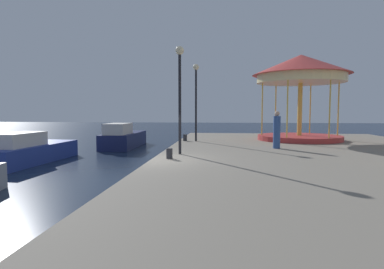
{
  "coord_description": "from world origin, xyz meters",
  "views": [
    {
      "loc": [
        2.68,
        -11.84,
        2.62
      ],
      "look_at": [
        1.24,
        3.11,
        1.51
      ],
      "focal_mm": 29.81,
      "sensor_mm": 36.0,
      "label": 1
    }
  ],
  "objects_px": {
    "motorboat_blue": "(29,151)",
    "carousel": "(301,77)",
    "bollard_center": "(169,153)",
    "bollard_north": "(185,138)",
    "lamp_post_far_end": "(196,89)",
    "motorboat_navy": "(123,138)",
    "person_far_corner": "(277,131)",
    "lamp_post_mid_promenade": "(180,81)"
  },
  "relations": [
    {
      "from": "lamp_post_mid_promenade",
      "to": "person_far_corner",
      "type": "relative_size",
      "value": 2.48
    },
    {
      "from": "lamp_post_mid_promenade",
      "to": "person_far_corner",
      "type": "distance_m",
      "value": 5.53
    },
    {
      "from": "lamp_post_mid_promenade",
      "to": "bollard_center",
      "type": "bearing_deg",
      "value": -99.72
    },
    {
      "from": "lamp_post_mid_promenade",
      "to": "bollard_center",
      "type": "xyz_separation_m",
      "value": [
        -0.23,
        -1.33,
        -2.86
      ]
    },
    {
      "from": "lamp_post_mid_promenade",
      "to": "carousel",
      "type": "bearing_deg",
      "value": 47.49
    },
    {
      "from": "carousel",
      "to": "bollard_north",
      "type": "height_order",
      "value": "carousel"
    },
    {
      "from": "bollard_center",
      "to": "person_far_corner",
      "type": "distance_m",
      "value": 6.05
    },
    {
      "from": "carousel",
      "to": "lamp_post_far_end",
      "type": "relative_size",
      "value": 1.29
    },
    {
      "from": "motorboat_navy",
      "to": "lamp_post_mid_promenade",
      "type": "distance_m",
      "value": 10.99
    },
    {
      "from": "lamp_post_mid_promenade",
      "to": "bollard_center",
      "type": "distance_m",
      "value": 3.16
    },
    {
      "from": "motorboat_blue",
      "to": "bollard_center",
      "type": "relative_size",
      "value": 14.98
    },
    {
      "from": "motorboat_blue",
      "to": "lamp_post_far_end",
      "type": "distance_m",
      "value": 9.64
    },
    {
      "from": "bollard_north",
      "to": "lamp_post_far_end",
      "type": "bearing_deg",
      "value": -9.26
    },
    {
      "from": "person_far_corner",
      "to": "lamp_post_mid_promenade",
      "type": "bearing_deg",
      "value": -150.67
    },
    {
      "from": "bollard_north",
      "to": "person_far_corner",
      "type": "relative_size",
      "value": 0.22
    },
    {
      "from": "carousel",
      "to": "motorboat_navy",
      "type": "bearing_deg",
      "value": 171.1
    },
    {
      "from": "bollard_north",
      "to": "carousel",
      "type": "bearing_deg",
      "value": 10.26
    },
    {
      "from": "carousel",
      "to": "bollard_north",
      "type": "relative_size",
      "value": 14.82
    },
    {
      "from": "motorboat_blue",
      "to": "person_far_corner",
      "type": "bearing_deg",
      "value": 3.16
    },
    {
      "from": "motorboat_blue",
      "to": "person_far_corner",
      "type": "distance_m",
      "value": 12.41
    },
    {
      "from": "carousel",
      "to": "bollard_north",
      "type": "bearing_deg",
      "value": -169.74
    },
    {
      "from": "bollard_center",
      "to": "bollard_north",
      "type": "height_order",
      "value": "same"
    },
    {
      "from": "motorboat_blue",
      "to": "lamp_post_mid_promenade",
      "type": "relative_size",
      "value": 1.33
    },
    {
      "from": "lamp_post_mid_promenade",
      "to": "bollard_north",
      "type": "height_order",
      "value": "lamp_post_mid_promenade"
    },
    {
      "from": "motorboat_navy",
      "to": "person_far_corner",
      "type": "height_order",
      "value": "person_far_corner"
    },
    {
      "from": "lamp_post_mid_promenade",
      "to": "person_far_corner",
      "type": "height_order",
      "value": "lamp_post_mid_promenade"
    },
    {
      "from": "motorboat_blue",
      "to": "bollard_north",
      "type": "xyz_separation_m",
      "value": [
        7.44,
        4.1,
        0.4
      ]
    },
    {
      "from": "bollard_center",
      "to": "lamp_post_far_end",
      "type": "bearing_deg",
      "value": 86.6
    },
    {
      "from": "person_far_corner",
      "to": "carousel",
      "type": "bearing_deg",
      "value": 65.26
    },
    {
      "from": "lamp_post_mid_promenade",
      "to": "bollard_center",
      "type": "height_order",
      "value": "lamp_post_mid_promenade"
    },
    {
      "from": "lamp_post_mid_promenade",
      "to": "bollard_center",
      "type": "relative_size",
      "value": 11.26
    },
    {
      "from": "motorboat_blue",
      "to": "person_far_corner",
      "type": "relative_size",
      "value": 3.3
    },
    {
      "from": "motorboat_blue",
      "to": "carousel",
      "type": "relative_size",
      "value": 1.01
    },
    {
      "from": "lamp_post_far_end",
      "to": "bollard_center",
      "type": "bearing_deg",
      "value": -93.4
    },
    {
      "from": "motorboat_blue",
      "to": "lamp_post_far_end",
      "type": "bearing_deg",
      "value": 26.19
    },
    {
      "from": "motorboat_blue",
      "to": "bollard_center",
      "type": "distance_m",
      "value": 8.32
    },
    {
      "from": "motorboat_blue",
      "to": "carousel",
      "type": "height_order",
      "value": "carousel"
    },
    {
      "from": "lamp_post_far_end",
      "to": "lamp_post_mid_promenade",
      "type": "bearing_deg",
      "value": -91.93
    },
    {
      "from": "lamp_post_far_end",
      "to": "person_far_corner",
      "type": "distance_m",
      "value": 5.83
    },
    {
      "from": "motorboat_blue",
      "to": "motorboat_navy",
      "type": "xyz_separation_m",
      "value": [
        2.56,
        7.25,
        0.08
      ]
    },
    {
      "from": "carousel",
      "to": "person_far_corner",
      "type": "relative_size",
      "value": 3.26
    },
    {
      "from": "motorboat_blue",
      "to": "person_far_corner",
      "type": "height_order",
      "value": "person_far_corner"
    }
  ]
}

